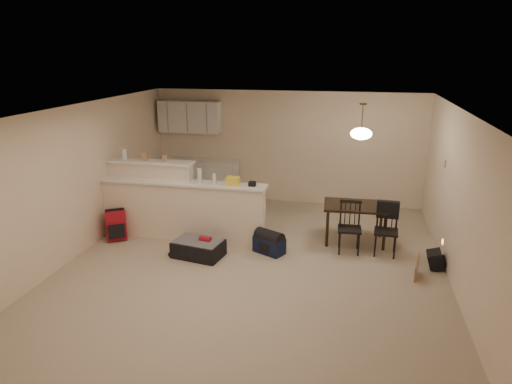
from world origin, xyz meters
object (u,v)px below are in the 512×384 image
(dining_chair_far, at_px, (386,230))
(red_backpack, at_px, (116,225))
(black_daypack, at_px, (435,260))
(dining_table, at_px, (356,209))
(suitcase, at_px, (198,249))
(dining_chair_near, at_px, (350,228))
(navy_duffel, at_px, (269,245))
(pendant_lamp, at_px, (361,133))

(dining_chair_far, height_order, red_backpack, dining_chair_far)
(dining_chair_far, bearing_deg, black_daypack, -20.46)
(black_daypack, bearing_deg, dining_table, 62.59)
(suitcase, bearing_deg, dining_chair_near, 26.12)
(suitcase, xyz_separation_m, navy_duffel, (1.14, 0.39, 0.01))
(navy_duffel, distance_m, black_daypack, 2.70)
(dining_table, relative_size, navy_duffel, 2.24)
(dining_chair_near, height_order, suitcase, dining_chair_near)
(dining_chair_near, relative_size, suitcase, 1.11)
(dining_chair_far, distance_m, black_daypack, 0.90)
(dining_chair_far, height_order, black_daypack, dining_chair_far)
(red_backpack, height_order, navy_duffel, red_backpack)
(navy_duffel, height_order, black_daypack, navy_duffel)
(dining_table, distance_m, dining_chair_near, 0.52)
(dining_table, distance_m, navy_duffel, 1.70)
(navy_duffel, bearing_deg, red_backpack, -152.68)
(black_daypack, bearing_deg, suitcase, 100.45)
(suitcase, relative_size, red_backpack, 1.50)
(dining_table, relative_size, red_backpack, 2.16)
(dining_table, xyz_separation_m, dining_chair_near, (-0.09, -0.48, -0.17))
(suitcase, height_order, red_backpack, red_backpack)
(black_daypack, bearing_deg, dining_chair_far, 70.11)
(dining_chair_far, bearing_deg, suitcase, -162.38)
(suitcase, relative_size, black_daypack, 2.59)
(dining_chair_near, distance_m, navy_duffel, 1.40)
(dining_chair_far, bearing_deg, dining_chair_near, -173.37)
(red_backpack, bearing_deg, navy_duffel, -30.35)
(dining_table, xyz_separation_m, dining_chair_far, (0.51, -0.45, -0.18))
(dining_chair_far, relative_size, red_backpack, 1.65)
(pendant_lamp, xyz_separation_m, red_backpack, (-4.27, -0.81, -1.72))
(dining_chair_near, distance_m, red_backpack, 4.20)
(red_backpack, bearing_deg, suitcase, -43.03)
(dining_chair_far, bearing_deg, navy_duffel, -165.62)
(red_backpack, relative_size, navy_duffel, 1.04)
(dining_chair_near, bearing_deg, pendant_lamp, 76.53)
(red_backpack, relative_size, black_daypack, 1.73)
(dining_table, distance_m, dining_chair_far, 0.71)
(dining_table, height_order, red_backpack, dining_table)
(pendant_lamp, xyz_separation_m, black_daypack, (1.28, -0.80, -1.85))
(dining_table, relative_size, black_daypack, 3.73)
(pendant_lamp, height_order, black_daypack, pendant_lamp)
(dining_chair_near, height_order, navy_duffel, dining_chair_near)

